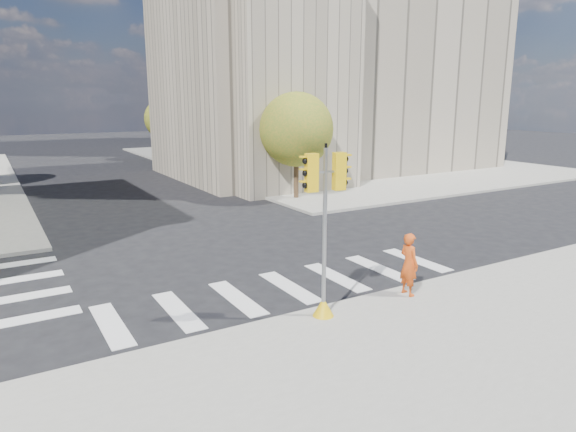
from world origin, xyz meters
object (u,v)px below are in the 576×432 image
Objects in this scene: traffic_signal at (324,246)px; photographer at (409,264)px; lamp_far at (192,113)px; lamp_near at (270,118)px.

photographer is at bearing 8.94° from traffic_signal.
photographer is (-5.62, -32.60, -3.50)m from lamp_far.
traffic_signal is at bearing 92.22° from photographer.
lamp_far reaches higher than traffic_signal.
photographer is (2.99, 0.00, -0.99)m from traffic_signal.
lamp_far is (0.00, 14.00, 0.00)m from lamp_near.
traffic_signal is 2.45× the size of photographer.
lamp_near is at bearing -90.00° from lamp_far.
lamp_near is 1.00× the size of lamp_far.
lamp_near reaches higher than photographer.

